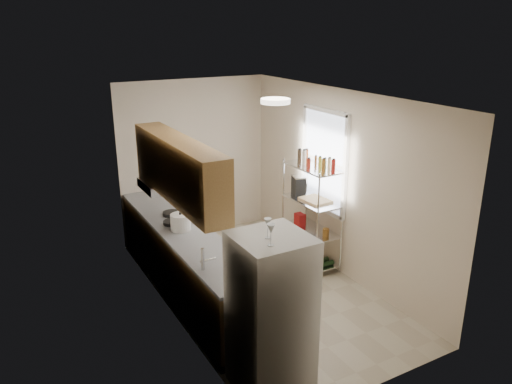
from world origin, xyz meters
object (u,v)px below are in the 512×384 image
cutting_board (315,200)px  espresso_machine (299,185)px  rice_cooker (181,222)px  frying_pan_large (173,222)px  refrigerator (271,315)px

cutting_board → espresso_machine: espresso_machine is taller
rice_cooker → espresso_machine: 1.94m
frying_pan_large → cutting_board: (1.99, -0.44, 0.10)m
refrigerator → rice_cooker: 2.14m
cutting_board → refrigerator: bearing=-134.5°
rice_cooker → cutting_board: bearing=-5.8°
refrigerator → frying_pan_large: bearing=92.2°
frying_pan_large → cutting_board: bearing=-3.8°
refrigerator → cutting_board: (1.90, 1.93, 0.22)m
rice_cooker → refrigerator: bearing=-88.2°
refrigerator → rice_cooker: (-0.07, 2.13, 0.20)m
frying_pan_large → espresso_machine: bearing=6.9°
frying_pan_large → espresso_machine: 1.96m
rice_cooker → cutting_board: 1.97m
rice_cooker → espresso_machine: size_ratio=0.94×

